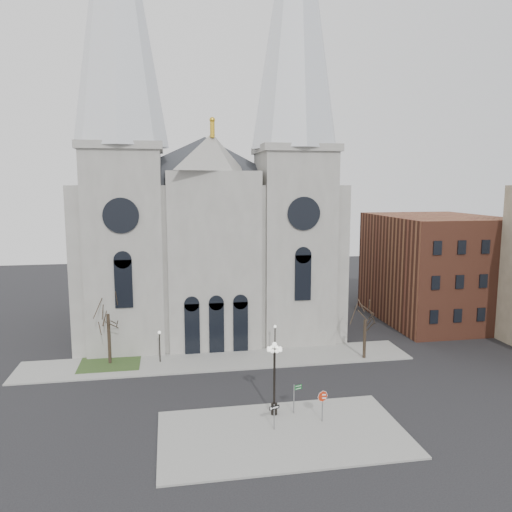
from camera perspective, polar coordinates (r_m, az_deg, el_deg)
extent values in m
plane|color=black|center=(42.68, -2.63, -16.94)|extent=(160.00, 160.00, 0.00)
cube|color=gray|center=(38.72, 3.08, -19.62)|extent=(18.00, 10.00, 0.14)
cube|color=gray|center=(52.75, -4.23, -11.82)|extent=(40.00, 6.00, 0.14)
cube|color=#2B421C|center=(53.79, -16.33, -11.72)|extent=(6.00, 5.00, 0.18)
cube|color=gray|center=(65.13, -5.68, 0.14)|extent=(30.00, 24.00, 18.00)
pyramid|color=#2D3035|center=(64.74, -5.87, 13.40)|extent=(33.00, 26.40, 6.00)
cube|color=gray|center=(56.44, -14.68, 0.70)|extent=(8.00, 8.00, 22.00)
cylinder|color=black|center=(52.04, -15.19, 4.49)|extent=(3.60, 0.30, 3.60)
cube|color=gray|center=(58.08, 4.35, 1.16)|extent=(8.00, 8.00, 22.00)
cylinder|color=black|center=(53.81, 5.47, 4.86)|extent=(3.60, 0.30, 3.60)
cube|color=gray|center=(55.17, -4.87, -0.54)|extent=(10.00, 5.00, 19.50)
pyramid|color=gray|center=(54.62, -5.03, 11.73)|extent=(11.00, 5.00, 4.00)
cube|color=brown|center=(70.58, 19.70, -1.32)|extent=(14.00, 18.00, 14.00)
cylinder|color=black|center=(52.99, -16.44, -9.14)|extent=(0.32, 0.32, 5.25)
cylinder|color=black|center=(53.79, 12.30, -9.31)|extent=(0.32, 0.32, 4.20)
cylinder|color=black|center=(52.48, -10.94, -10.25)|extent=(0.12, 0.12, 3.00)
sphere|color=white|center=(52.00, -10.99, -8.57)|extent=(0.32, 0.32, 0.32)
cylinder|color=black|center=(53.60, 2.18, -9.70)|extent=(0.12, 0.12, 3.00)
sphere|color=white|center=(53.13, 2.19, -8.06)|extent=(0.32, 0.32, 0.32)
cylinder|color=slate|center=(40.04, 7.60, -16.68)|extent=(0.09, 0.09, 2.39)
cylinder|color=#B1260B|center=(39.70, 7.62, -15.59)|extent=(0.83, 0.14, 0.83)
cylinder|color=white|center=(39.70, 7.62, -15.59)|extent=(0.89, 0.12, 0.89)
cube|color=white|center=(39.65, 7.62, -15.41)|extent=(0.46, 0.07, 0.10)
cube|color=white|center=(39.75, 7.62, -15.77)|extent=(0.52, 0.08, 0.10)
cylinder|color=black|center=(40.24, 2.11, -14.27)|extent=(0.18, 0.18, 5.22)
cylinder|color=black|center=(41.11, 2.09, -17.05)|extent=(0.50, 0.50, 0.91)
sphere|color=white|center=(39.15, 2.13, -10.05)|extent=(0.36, 0.36, 0.36)
cylinder|color=slate|center=(38.70, 2.09, -17.90)|extent=(0.08, 0.08, 1.95)
cube|color=black|center=(38.38, 2.10, -16.90)|extent=(0.82, 0.33, 0.28)
cylinder|color=slate|center=(41.06, 4.35, -15.98)|extent=(0.10, 0.10, 2.37)
cube|color=#0C5A1E|center=(40.84, 4.82, -14.56)|extent=(0.64, 0.24, 0.16)
cube|color=#0C5A1E|center=(40.92, 4.82, -14.84)|extent=(0.64, 0.24, 0.16)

